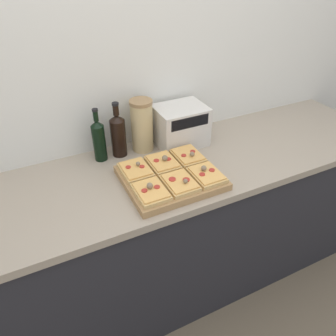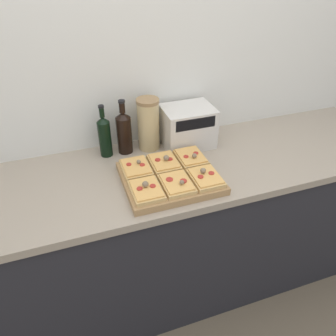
{
  "view_description": "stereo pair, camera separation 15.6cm",
  "coord_description": "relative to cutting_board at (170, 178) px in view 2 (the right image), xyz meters",
  "views": [
    {
      "loc": [
        -0.61,
        -0.91,
        1.89
      ],
      "look_at": [
        -0.04,
        0.24,
        0.99
      ],
      "focal_mm": 35.0,
      "sensor_mm": 36.0,
      "label": 1
    },
    {
      "loc": [
        -0.46,
        -0.97,
        1.89
      ],
      "look_at": [
        -0.04,
        0.24,
        0.99
      ],
      "focal_mm": 35.0,
      "sensor_mm": 36.0,
      "label": 2
    }
  ],
  "objects": [
    {
      "name": "wall_back",
      "position": [
        0.04,
        0.46,
        0.3
      ],
      "size": [
        6.0,
        0.06,
        2.5
      ],
      "color": "silver",
      "rests_on": "ground_plane"
    },
    {
      "name": "wine_bottle",
      "position": [
        -0.14,
        0.33,
        0.1
      ],
      "size": [
        0.08,
        0.08,
        0.3
      ],
      "color": "black",
      "rests_on": "kitchen_counter"
    },
    {
      "name": "olive_oil_bottle",
      "position": [
        -0.24,
        0.33,
        0.1
      ],
      "size": [
        0.07,
        0.07,
        0.29
      ],
      "color": "black",
      "rests_on": "kitchen_counter"
    },
    {
      "name": "grain_jar_tall",
      "position": [
        -0.01,
        0.33,
        0.13
      ],
      "size": [
        0.12,
        0.12,
        0.28
      ],
      "color": "tan",
      "rests_on": "kitchen_counter"
    },
    {
      "name": "pizza_slice_back_center",
      "position": [
        0.0,
        0.09,
        0.03
      ],
      "size": [
        0.13,
        0.17,
        0.06
      ],
      "color": "tan",
      "rests_on": "cutting_board"
    },
    {
      "name": "ground_plane",
      "position": [
        0.04,
        -0.21,
        -0.95
      ],
      "size": [
        12.0,
        12.0,
        0.0
      ],
      "primitive_type": "plane",
      "color": "brown"
    },
    {
      "name": "pizza_slice_front_left",
      "position": [
        -0.14,
        -0.09,
        0.03
      ],
      "size": [
        0.13,
        0.17,
        0.06
      ],
      "color": "tan",
      "rests_on": "cutting_board"
    },
    {
      "name": "cutting_board",
      "position": [
        0.0,
        0.0,
        0.0
      ],
      "size": [
        0.44,
        0.38,
        0.03
      ],
      "primitive_type": "cube",
      "color": "#A37A4C",
      "rests_on": "kitchen_counter"
    },
    {
      "name": "pizza_slice_back_left",
      "position": [
        -0.14,
        0.09,
        0.03
      ],
      "size": [
        0.13,
        0.17,
        0.05
      ],
      "color": "tan",
      "rests_on": "cutting_board"
    },
    {
      "name": "pizza_slice_back_right",
      "position": [
        0.14,
        0.09,
        0.03
      ],
      "size": [
        0.13,
        0.17,
        0.05
      ],
      "color": "tan",
      "rests_on": "cutting_board"
    },
    {
      "name": "kitchen_counter",
      "position": [
        0.04,
        0.11,
        -0.48
      ],
      "size": [
        2.63,
        0.67,
        0.94
      ],
      "color": "#232328",
      "rests_on": "ground_plane"
    },
    {
      "name": "pizza_slice_front_center",
      "position": [
        0.0,
        -0.09,
        0.03
      ],
      "size": [
        0.13,
        0.17,
        0.05
      ],
      "color": "tan",
      "rests_on": "cutting_board"
    },
    {
      "name": "toaster_oven",
      "position": [
        0.21,
        0.3,
        0.09
      ],
      "size": [
        0.3,
        0.22,
        0.22
      ],
      "color": "beige",
      "rests_on": "kitchen_counter"
    },
    {
      "name": "pizza_slice_front_right",
      "position": [
        0.14,
        -0.09,
        0.03
      ],
      "size": [
        0.13,
        0.17,
        0.05
      ],
      "color": "tan",
      "rests_on": "cutting_board"
    }
  ]
}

